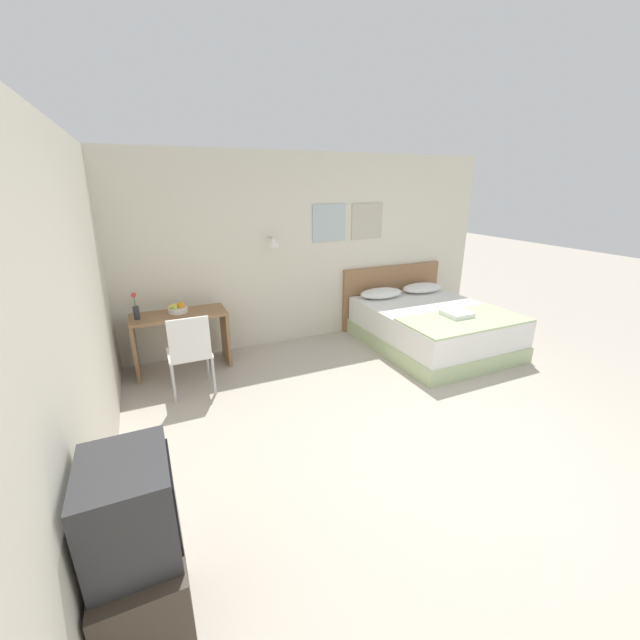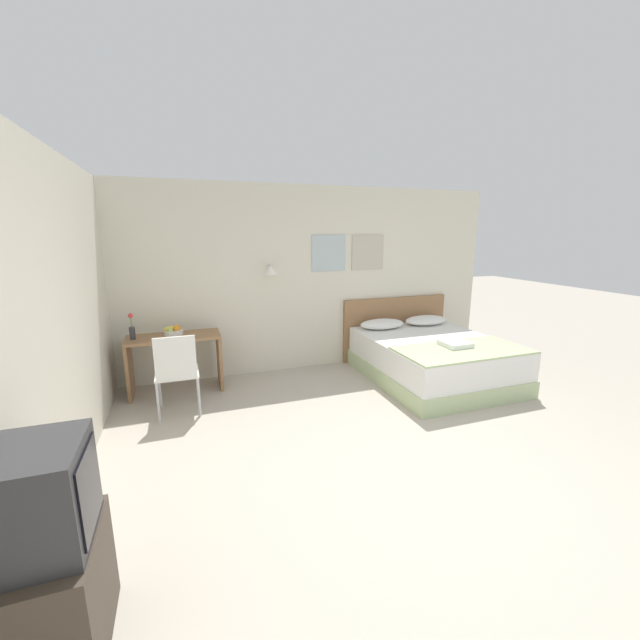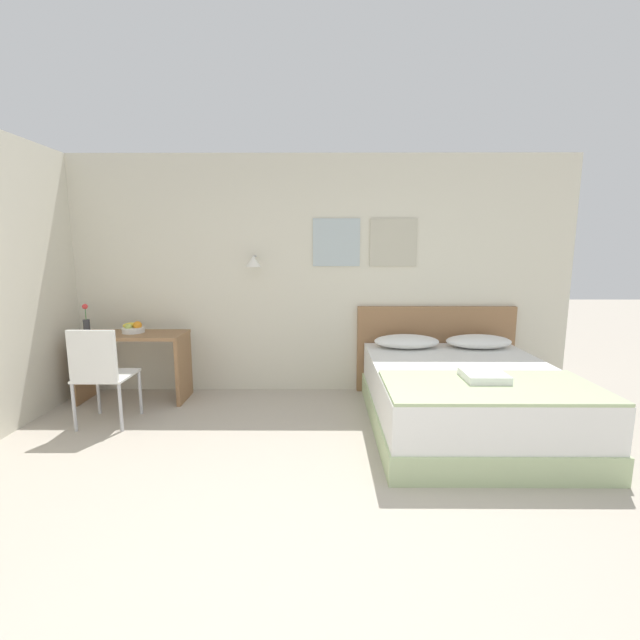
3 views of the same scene
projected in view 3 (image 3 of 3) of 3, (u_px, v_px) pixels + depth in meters
name	position (u px, v px, depth m)	size (l,w,h in m)	color
ground_plane	(283.00, 582.00, 2.12)	(24.00, 24.00, 0.00)	#B2A899
wall_back	(306.00, 276.00, 4.83)	(5.98, 0.31, 2.65)	beige
bed	(464.00, 398.00, 3.90)	(1.67, 2.03, 0.58)	#B2C693
headboard	(435.00, 349.00, 4.90)	(1.79, 0.06, 0.99)	#8E6642
pillow_left	(407.00, 341.00, 4.60)	(0.69, 0.40, 0.14)	white
pillow_right	(479.00, 341.00, 4.60)	(0.69, 0.40, 0.14)	white
throw_blanket	(491.00, 387.00, 3.27)	(1.62, 0.81, 0.02)	#B2C693
folded_towel_near_foot	(484.00, 376.00, 3.41)	(0.32, 0.32, 0.06)	white
desk	(133.00, 354.00, 4.61)	(1.12, 0.49, 0.74)	#8E6642
desk_chair	(100.00, 370.00, 3.88)	(0.46, 0.46, 0.93)	white
fruit_bowl	(133.00, 328.00, 4.61)	(0.24, 0.23, 0.12)	silver
flower_vase	(86.00, 322.00, 4.53)	(0.07, 0.07, 0.32)	#333338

